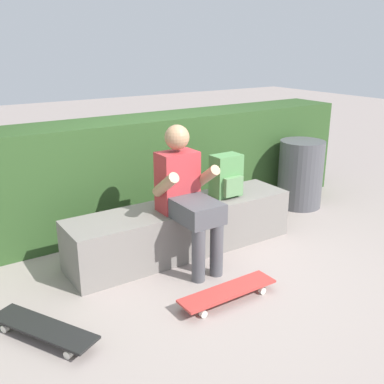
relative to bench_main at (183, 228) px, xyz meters
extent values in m
plane|color=gray|center=(0.00, -0.42, -0.23)|extent=(24.00, 24.00, 0.00)
cube|color=slate|center=(0.00, 0.00, 0.00)|extent=(2.16, 0.51, 0.46)
cube|color=#B73338|center=(-0.10, -0.08, 0.49)|extent=(0.34, 0.22, 0.52)
sphere|color=tan|center=(-0.10, -0.08, 0.87)|extent=(0.21, 0.21, 0.21)
cube|color=#4C4C51|center=(-0.10, -0.39, 0.31)|extent=(0.32, 0.40, 0.17)
cylinder|color=#4C4C51|center=(-0.19, -0.54, 0.00)|extent=(0.11, 0.11, 0.46)
cylinder|color=#4C4C51|center=(-0.01, -0.54, 0.00)|extent=(0.11, 0.11, 0.46)
cylinder|color=tan|center=(-0.30, -0.22, 0.53)|extent=(0.09, 0.33, 0.27)
cylinder|color=tan|center=(0.10, -0.22, 0.53)|extent=(0.09, 0.33, 0.27)
cube|color=#BC3833|center=(-0.18, -0.91, -0.15)|extent=(0.80, 0.21, 0.02)
cylinder|color=silver|center=(0.10, -0.83, -0.20)|extent=(0.05, 0.03, 0.05)
cylinder|color=silver|center=(0.11, -0.98, -0.20)|extent=(0.05, 0.03, 0.05)
cylinder|color=silver|center=(-0.46, -0.83, -0.20)|extent=(0.05, 0.03, 0.05)
cylinder|color=silver|center=(-0.45, -0.98, -0.20)|extent=(0.05, 0.03, 0.05)
cube|color=black|center=(-1.47, -0.60, -0.15)|extent=(0.56, 0.80, 0.02)
cylinder|color=silver|center=(-1.67, -0.39, -0.20)|extent=(0.05, 0.06, 0.05)
cylinder|color=silver|center=(-1.54, -0.32, -0.20)|extent=(0.05, 0.06, 0.05)
cylinder|color=silver|center=(-1.40, -0.88, -0.20)|extent=(0.05, 0.06, 0.05)
cylinder|color=silver|center=(-1.27, -0.81, -0.20)|extent=(0.05, 0.06, 0.05)
cube|color=#51894C|center=(0.48, 0.00, 0.43)|extent=(0.28, 0.18, 0.40)
cube|color=#628E5B|center=(0.48, -0.11, 0.35)|extent=(0.20, 0.05, 0.18)
cube|color=#2D4B22|center=(0.05, 0.91, 0.33)|extent=(5.16, 0.62, 1.12)
cylinder|color=#4C4C51|center=(1.80, 0.28, 0.16)|extent=(0.51, 0.51, 0.78)
camera|label=1|loc=(-2.02, -3.23, 1.63)|focal=41.98mm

